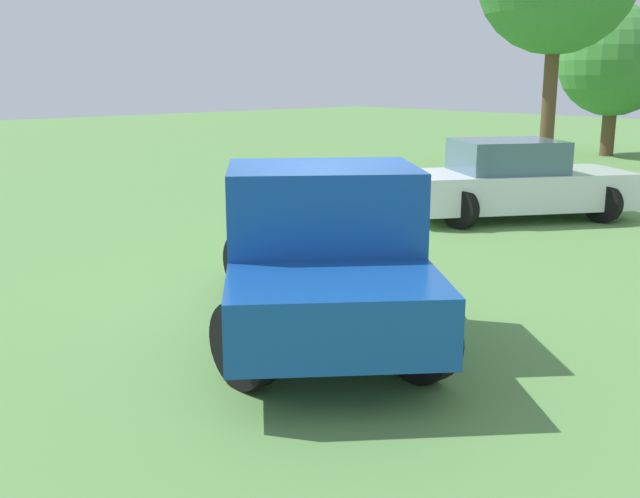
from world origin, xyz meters
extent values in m
plane|color=#5B8C47|center=(0.00, 0.00, 0.00)|extent=(80.00, 80.00, 0.00)
cylinder|color=black|center=(-1.14, -0.11, 0.40)|extent=(0.80, 0.22, 0.80)
cylinder|color=black|center=(-0.20, 1.14, 0.40)|extent=(0.80, 0.22, 0.80)
cylinder|color=black|center=(1.19, -1.87, 0.40)|extent=(0.80, 0.22, 0.80)
cylinder|color=black|center=(2.14, -0.61, 0.40)|extent=(0.80, 0.22, 0.80)
cube|color=#144799|center=(-0.60, 0.46, 0.74)|extent=(2.58, 2.59, 0.64)
cube|color=#144799|center=(0.72, -0.52, 1.12)|extent=(2.29, 2.37, 1.40)
cube|color=slate|center=(0.72, -0.52, 1.56)|extent=(2.03, 2.12, 0.48)
cube|color=#144799|center=(1.45, -1.07, 0.72)|extent=(2.88, 2.81, 0.60)
cube|color=silver|center=(-1.28, 0.97, 0.48)|extent=(1.17, 1.51, 0.16)
cylinder|color=black|center=(-1.75, 8.30, 0.36)|extent=(0.71, 0.20, 0.71)
cylinder|color=black|center=(-0.47, 7.55, 0.36)|extent=(0.71, 0.20, 0.71)
cylinder|color=black|center=(-3.17, 5.87, 0.36)|extent=(0.71, 0.20, 0.71)
cylinder|color=black|center=(-1.89, 5.12, 0.36)|extent=(0.71, 0.20, 0.71)
cube|color=white|center=(-1.82, 6.71, 0.56)|extent=(3.66, 4.56, 0.68)
cube|color=slate|center=(-1.93, 6.53, 1.20)|extent=(2.27, 2.39, 0.60)
cylinder|color=brown|center=(-6.20, 18.61, 1.02)|extent=(0.45, 0.45, 2.05)
sphere|color=#3D8438|center=(-6.20, 18.61, 3.13)|extent=(3.62, 3.62, 3.62)
cylinder|color=brown|center=(-4.49, 12.04, 1.99)|extent=(0.36, 0.36, 3.98)
camera|label=1|loc=(6.24, -5.47, 2.71)|focal=41.80mm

